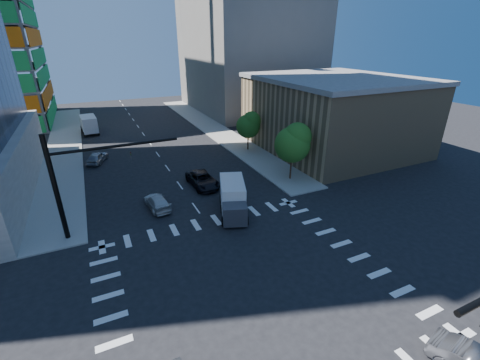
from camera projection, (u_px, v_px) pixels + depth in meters
ground at (250, 284)px, 22.23m from camera, size 160.00×160.00×0.00m
road_markings at (250, 284)px, 22.23m from camera, size 20.00×20.00×0.01m
sidewalk_ne at (213, 128)px, 60.14m from camera, size 5.00×60.00×0.15m
sidewalk_nw at (64, 146)px, 50.40m from camera, size 5.00×60.00×0.15m
commercial_building at (333, 113)px, 48.00m from camera, size 20.50×22.50×10.60m
bg_building_ne at (247, 46)px, 72.54m from camera, size 24.00×30.00×28.00m
signal_mast_nw at (74, 176)px, 25.61m from camera, size 10.20×0.40×9.00m
tree_south at (294, 142)px, 36.74m from camera, size 4.16×4.16×6.82m
tree_north at (249, 125)px, 47.06m from camera, size 3.54×3.52×5.78m
car_nb_far at (203, 180)px, 36.69m from camera, size 2.82×5.66×1.54m
car_sb_near at (157, 202)px, 31.96m from camera, size 2.25×4.69×1.32m
car_sb_mid at (97, 157)px, 43.66m from camera, size 3.37×4.71×1.49m
box_truck_near at (233, 201)px, 30.66m from camera, size 4.25×6.21×3.00m
box_truck_far at (89, 125)px, 57.18m from camera, size 3.00×6.18×3.15m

